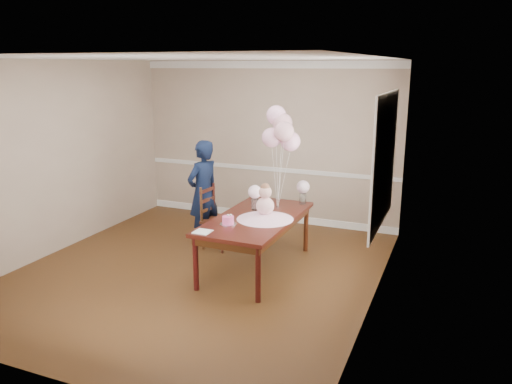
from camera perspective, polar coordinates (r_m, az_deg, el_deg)
name	(u,v)px	position (r m, az deg, el deg)	size (l,w,h in m)	color
floor	(198,272)	(6.64, -6.69, -9.03)	(4.50, 5.00, 0.00)	#371F0D
ceiling	(191,58)	(6.11, -7.45, 14.93)	(4.50, 5.00, 0.02)	white
wall_back	(267,143)	(8.47, 1.27, 5.66)	(4.50, 0.02, 2.70)	tan
wall_front	(39,230)	(4.31, -23.53, -4.05)	(4.50, 0.02, 2.70)	tan
wall_left	(54,158)	(7.58, -22.08, 3.60)	(0.02, 5.00, 2.70)	tan
wall_right	(378,187)	(5.51, 13.81, 0.56)	(0.02, 5.00, 2.70)	tan
chair_rail_trim	(267,169)	(8.54, 1.23, 2.66)	(4.50, 0.02, 0.07)	silver
crown_molding	(267,65)	(8.36, 1.30, 14.36)	(4.50, 0.02, 0.12)	silver
baseboard_trim	(266,216)	(8.75, 1.20, -2.73)	(4.50, 0.02, 0.12)	white
window_frame	(384,161)	(5.96, 14.46, 3.50)	(0.02, 1.66, 1.56)	white
window_blinds	(383,160)	(5.96, 14.29, 3.52)	(0.01, 1.50, 1.40)	white
dining_table_top	(256,218)	(6.46, 0.02, -3.03)	(0.96, 1.92, 0.05)	black
table_apron	(256,224)	(6.48, 0.02, -3.64)	(0.86, 1.82, 0.10)	black
table_leg_fl	(196,264)	(6.01, -6.91, -8.13)	(0.07, 0.07, 0.67)	black
table_leg_fr	(258,275)	(5.68, 0.24, -9.42)	(0.07, 0.07, 0.67)	black
table_leg_bl	(255,222)	(7.49, -0.15, -3.45)	(0.07, 0.07, 0.67)	black
table_leg_br	(306,229)	(7.23, 5.74, -4.20)	(0.07, 0.07, 0.67)	black
baby_skirt	(265,215)	(6.35, 1.04, -2.68)	(0.73, 0.73, 0.10)	#F2B2CF
baby_torso	(265,206)	(6.31, 1.05, -1.60)	(0.23, 0.23, 0.23)	#F399C5
baby_head	(265,192)	(6.26, 1.06, 0.00)	(0.16, 0.16, 0.16)	#E2A99B
baby_hair	(265,188)	(6.25, 1.06, 0.51)	(0.12, 0.12, 0.12)	brown
cake_platter	(228,224)	(6.16, -3.21, -3.67)	(0.21, 0.21, 0.01)	silver
birthday_cake	(228,220)	(6.14, -3.22, -3.21)	(0.14, 0.14, 0.10)	#FF50A1
cake_flower_a	(228,215)	(6.12, -3.23, -2.65)	(0.03, 0.03, 0.03)	silver
cake_flower_b	(231,215)	(6.13, -2.91, -2.64)	(0.03, 0.03, 0.03)	white
rose_vase_near	(255,204)	(6.74, -0.14, -1.41)	(0.10, 0.10, 0.15)	silver
roses_near	(255,192)	(6.70, -0.14, 0.02)	(0.18, 0.18, 0.18)	white
rose_vase_far	(303,199)	(7.05, 5.36, -0.78)	(0.10, 0.10, 0.15)	silver
roses_far	(303,187)	(7.00, 5.40, 0.59)	(0.18, 0.18, 0.18)	beige
napkin	(203,232)	(5.90, -6.13, -4.53)	(0.19, 0.19, 0.01)	white
balloon_weight	(278,206)	(6.89, 2.49, -1.66)	(0.04, 0.04, 0.02)	#B7B7BC
balloon_a	(272,138)	(6.72, 1.80, 6.23)	(0.27, 0.27, 0.27)	#EAA6C3
balloon_b	(284,132)	(6.60, 3.22, 6.90)	(0.27, 0.27, 0.27)	#E2A0AD
balloon_c	(282,123)	(6.75, 3.04, 7.89)	(0.27, 0.27, 0.27)	#DC9CA9
balloon_d	(276,115)	(6.79, 2.34, 8.75)	(0.27, 0.27, 0.27)	#FFB4DB
balloon_e	(290,141)	(6.72, 3.95, 5.78)	(0.27, 0.27, 0.27)	#FCB2D6
balloon_ribbon_a	(275,178)	(6.80, 2.14, 1.65)	(0.00, 0.00, 0.81)	silver
balloon_ribbon_b	(281,175)	(6.74, 2.83, 1.93)	(0.00, 0.00, 0.90)	white
balloon_ribbon_c	(280,170)	(6.81, 2.75, 2.47)	(0.00, 0.00, 1.00)	white
balloon_ribbon_d	(277,167)	(6.82, 2.41, 2.91)	(0.00, 0.00, 1.09)	silver
balloon_ribbon_e	(284,180)	(6.80, 3.20, 1.42)	(0.00, 0.00, 0.76)	white
dining_chair_seat	(218,221)	(7.31, -4.32, -3.34)	(0.40, 0.40, 0.05)	#35190E
chair_leg_fl	(203,236)	(7.34, -6.06, -5.08)	(0.04, 0.04, 0.39)	#381F0F
chair_leg_fr	(222,240)	(7.17, -3.90, -5.51)	(0.04, 0.04, 0.39)	#3E1911
chair_leg_bl	(215,230)	(7.60, -4.65, -4.37)	(0.04, 0.04, 0.39)	#3A1B10
chair_leg_br	(234,234)	(7.43, -2.53, -4.77)	(0.04, 0.04, 0.39)	#371A0F
chair_back_post_l	(201,205)	(7.21, -6.28, -1.46)	(0.04, 0.04, 0.51)	#39210F
chair_back_post_r	(214,200)	(7.47, -4.84, -0.87)	(0.04, 0.04, 0.51)	#33110E
chair_slat_low	(208,209)	(7.37, -5.53, -1.98)	(0.03, 0.36, 0.05)	#3B1F10
chair_slat_mid	(208,200)	(7.33, -5.56, -0.89)	(0.03, 0.36, 0.05)	#3D1A10
chair_slat_top	(207,190)	(7.29, -5.58, 0.22)	(0.03, 0.36, 0.05)	#38150F
woman	(203,193)	(7.44, -6.06, -0.08)	(0.57, 0.38, 1.57)	black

